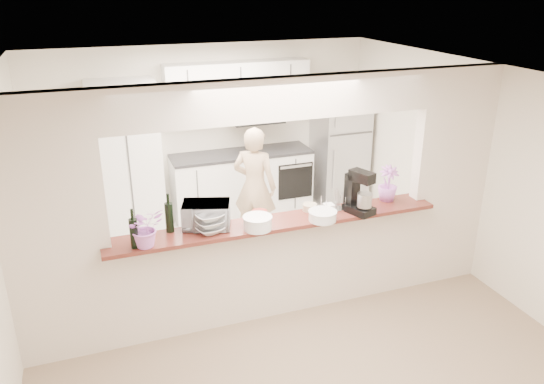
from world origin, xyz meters
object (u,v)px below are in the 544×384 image
toaster_oven (206,215)px  person (255,187)px  stand_mixer (359,194)px  refrigerator (340,149)px

toaster_oven → person: (1.00, 1.57, -0.42)m
toaster_oven → stand_mixer: 1.56m
toaster_oven → person: person is taller
refrigerator → person: 2.03m
refrigerator → toaster_oven: (-2.75, -2.60, 0.37)m
refrigerator → person: bearing=-149.5°
toaster_oven → stand_mixer: stand_mixer is taller
stand_mixer → person: (-0.54, 1.75, -0.49)m
toaster_oven → stand_mixer: bearing=10.5°
stand_mixer → person: size_ratio=0.28×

